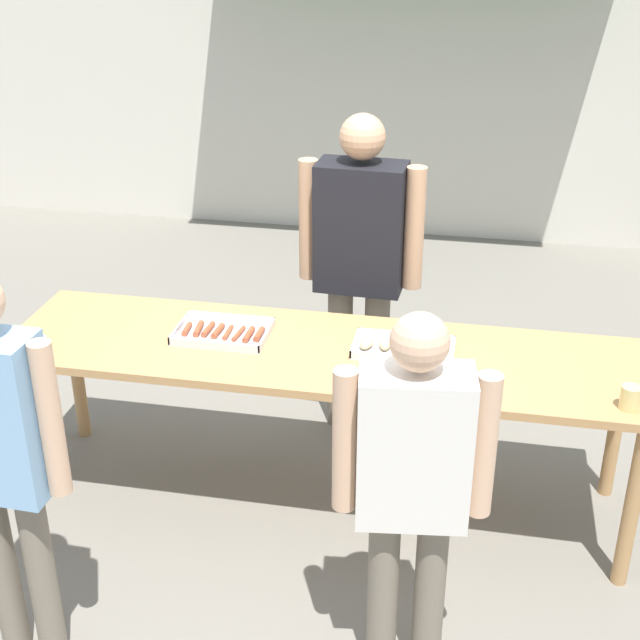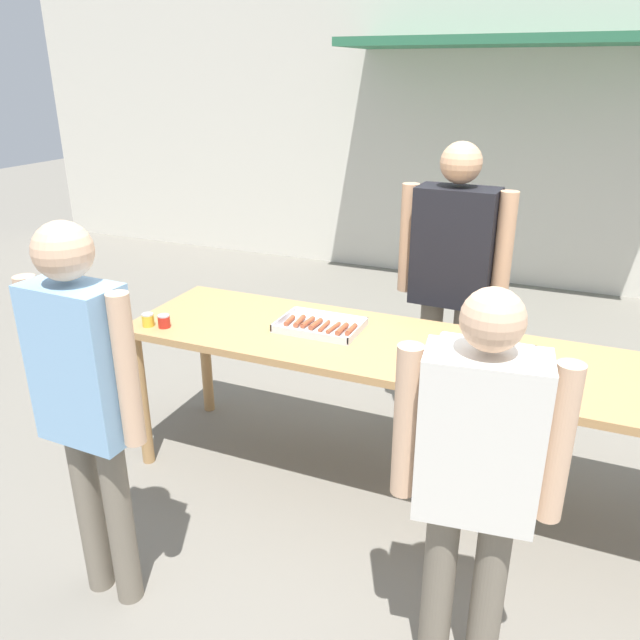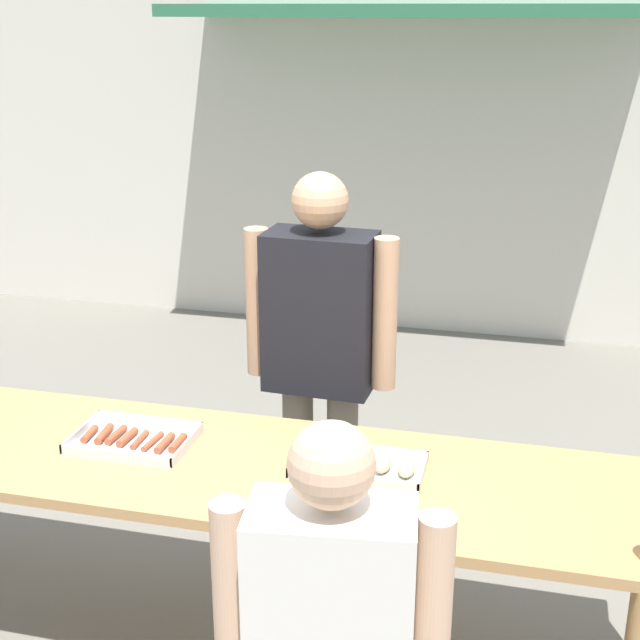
# 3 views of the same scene
# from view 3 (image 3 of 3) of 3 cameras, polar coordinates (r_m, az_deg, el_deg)

# --- Properties ---
(building_facade_back) EXTENTS (12.00, 1.11, 4.50)m
(building_facade_back) POSITION_cam_3_polar(r_m,az_deg,el_deg) (6.76, 6.33, 17.90)
(building_facade_back) COLOR beige
(building_facade_back) RESTS_ON ground
(serving_table) EXTENTS (2.99, 0.79, 0.86)m
(serving_table) POSITION_cam_3_polar(r_m,az_deg,el_deg) (3.31, -4.36, -10.43)
(serving_table) COLOR tan
(serving_table) RESTS_ON ground
(food_tray_sausages) EXTENTS (0.44, 0.31, 0.04)m
(food_tray_sausages) POSITION_cam_3_polar(r_m,az_deg,el_deg) (3.47, -11.84, -7.53)
(food_tray_sausages) COLOR silver
(food_tray_sausages) RESTS_ON serving_table
(food_tray_buns) EXTENTS (0.47, 0.25, 0.06)m
(food_tray_buns) POSITION_cam_3_polar(r_m,az_deg,el_deg) (3.21, 2.51, -9.29)
(food_tray_buns) COLOR silver
(food_tray_buns) RESTS_ON serving_table
(person_server_behind_table) EXTENTS (0.66, 0.27, 1.80)m
(person_server_behind_table) POSITION_cam_3_polar(r_m,az_deg,el_deg) (3.81, -0.00, -1.43)
(person_server_behind_table) COLOR #756B5B
(person_server_behind_table) RESTS_ON ground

